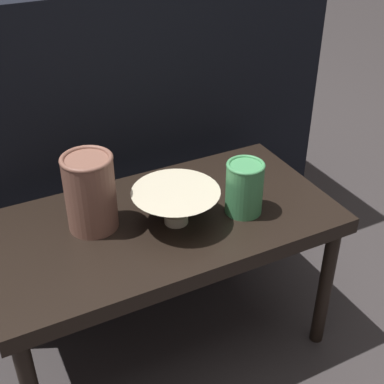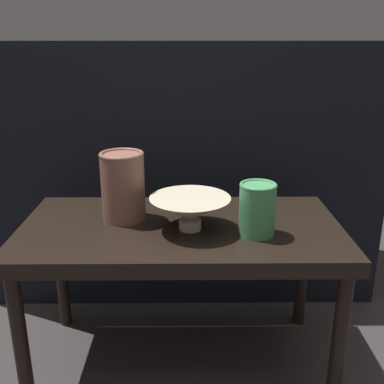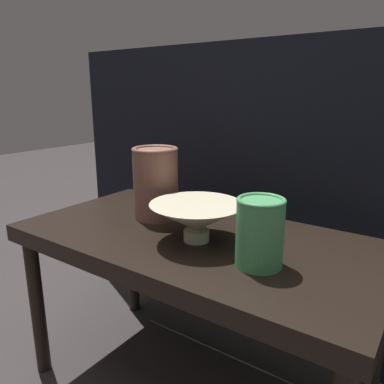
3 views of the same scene
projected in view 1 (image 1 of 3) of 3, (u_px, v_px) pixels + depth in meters
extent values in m
plane|color=#383333|center=(166.00, 341.00, 1.49)|extent=(8.00, 8.00, 0.00)
cube|color=black|center=(162.00, 225.00, 1.27)|extent=(0.83, 0.43, 0.04)
cylinder|color=black|center=(325.00, 287.00, 1.40)|extent=(0.04, 0.04, 0.38)
cylinder|color=black|center=(2.00, 294.00, 1.38)|extent=(0.04, 0.04, 0.38)
cylinder|color=black|center=(251.00, 216.00, 1.67)|extent=(0.04, 0.04, 0.38)
cube|color=black|center=(90.00, 124.00, 1.66)|extent=(1.33, 0.50, 0.88)
cylinder|color=beige|center=(176.00, 218.00, 1.24)|extent=(0.06, 0.06, 0.02)
cone|color=beige|center=(176.00, 202.00, 1.22)|extent=(0.20, 0.20, 0.06)
cylinder|color=brown|center=(90.00, 194.00, 1.19)|extent=(0.11, 0.11, 0.18)
torus|color=brown|center=(86.00, 159.00, 1.14)|extent=(0.12, 0.12, 0.01)
cylinder|color=#47995B|center=(244.00, 189.00, 1.25)|extent=(0.09, 0.09, 0.13)
torus|color=#47995B|center=(246.00, 165.00, 1.22)|extent=(0.09, 0.09, 0.01)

